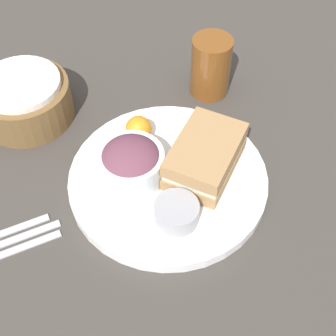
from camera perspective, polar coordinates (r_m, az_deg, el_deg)
The scene contains 11 objects.
ground_plane at distance 0.77m, azimuth 0.00°, elevation -1.89°, with size 4.00×4.00×0.00m, color #3D3833.
plate at distance 0.76m, azimuth 0.00°, elevation -1.43°, with size 0.32×0.32×0.02m, color white.
sandwich at distance 0.74m, azimuth 4.55°, elevation 1.41°, with size 0.16×0.14×0.06m.
salad_bowl at distance 0.73m, azimuth -4.52°, elevation 0.64°, with size 0.11×0.11×0.07m.
dressing_cup at distance 0.69m, azimuth 1.04°, elevation -5.45°, with size 0.07×0.07×0.03m, color #99999E.
orange_wedge at distance 0.79m, azimuth -3.61°, elevation 4.78°, with size 0.04×0.04×0.04m, color orange.
drink_glass at distance 0.89m, azimuth 5.22°, elevation 12.22°, with size 0.07×0.07×0.12m, color brown.
bread_basket at distance 0.89m, azimuth -17.10°, elevation 7.99°, with size 0.17×0.17×0.08m.
fork at distance 0.74m, azimuth -19.17°, elevation -9.78°, with size 0.17×0.01×0.01m, color #B2B2B7.
knife at distance 0.75m, azimuth -19.46°, elevation -8.66°, with size 0.18×0.01×0.01m, color #B2B2B7.
spoon at distance 0.76m, azimuth -19.74°, elevation -7.57°, with size 0.15×0.01×0.01m, color #B2B2B7.
Camera 1 is at (-0.31, -0.34, 0.62)m, focal length 50.00 mm.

